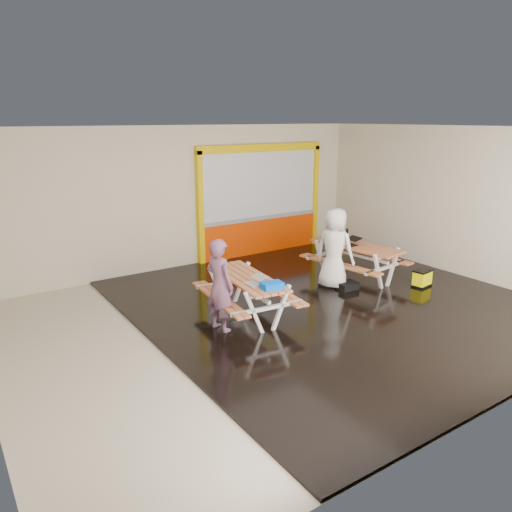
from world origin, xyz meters
TOP-DOWN VIEW (x-y plane):
  - room at (0.00, 0.00)m, footprint 10.02×8.02m
  - deck at (1.25, 0.00)m, footprint 7.50×7.98m
  - kiosk at (2.20, 3.93)m, footprint 3.88×0.16m
  - picnic_table_left at (-0.58, 0.33)m, footprint 1.61×2.21m
  - picnic_table_right at (2.70, 0.81)m, footprint 1.76×2.35m
  - person_left at (-1.30, 0.09)m, footprint 0.51×0.67m
  - person_right at (1.94, 0.70)m, footprint 0.84×1.02m
  - laptop_left at (-0.68, -0.10)m, footprint 0.35×0.32m
  - laptop_right at (2.61, 0.90)m, footprint 0.40×0.36m
  - blue_pouch at (-0.58, -0.46)m, footprint 0.40×0.31m
  - toolbox at (2.61, 1.38)m, footprint 0.47×0.28m
  - backpack at (3.21, 1.86)m, footprint 0.35×0.24m
  - dark_case at (2.05, 0.36)m, footprint 0.44×0.34m
  - fluke_bag at (3.56, -0.42)m, footprint 0.47×0.35m

SIDE VIEW (x-z plane):
  - deck at x=1.25m, z-range 0.00..0.05m
  - dark_case at x=2.05m, z-range 0.05..0.21m
  - fluke_bag at x=3.56m, z-range 0.04..0.42m
  - picnic_table_left at x=-0.58m, z-range 0.22..1.05m
  - picnic_table_right at x=2.70m, z-range 0.22..1.09m
  - backpack at x=3.21m, z-range 0.50..1.05m
  - person_left at x=-1.30m, z-range 0.04..1.70m
  - laptop_left at x=-0.68m, z-range 0.80..0.95m
  - blue_pouch at x=-0.58m, z-range 0.83..0.94m
  - person_right at x=1.94m, z-range 0.00..1.80m
  - laptop_right at x=2.61m, z-range 0.83..1.00m
  - toolbox at x=2.61m, z-range 0.83..1.09m
  - kiosk at x=2.20m, z-range -0.06..2.94m
  - room at x=0.00m, z-range -0.01..3.51m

